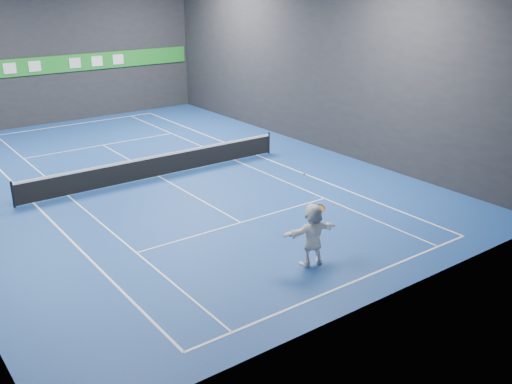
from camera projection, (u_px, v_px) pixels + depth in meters
ground at (159, 176)px, 25.47m from camera, size 26.00×26.00×0.00m
wall_back at (52, 47)px, 33.70m from camera, size 18.00×0.10×9.00m
wall_front at (392, 142)px, 14.10m from camera, size 18.00×0.10×9.00m
wall_right at (313, 59)px, 28.90m from camera, size 0.10×26.00×9.00m
baseline_near at (349, 283)px, 16.51m from camera, size 10.98×0.08×0.01m
baseline_far at (68, 125)px, 34.44m from camera, size 10.98×0.08×0.01m
sideline_doubles_left at (34, 203)px, 22.42m from camera, size 0.08×23.78×0.01m
sideline_doubles_right at (257, 155)px, 28.52m from camera, size 0.08×23.78×0.01m
sideline_singles_left at (68, 196)px, 23.19m from camera, size 0.06×23.78×0.01m
sideline_singles_right at (235, 160)px, 27.76m from camera, size 0.06×23.78×0.01m
service_line_near at (241, 222)px, 20.65m from camera, size 8.23×0.06×0.01m
service_line_far at (103, 145)px, 30.30m from camera, size 8.23×0.06×0.01m
center_service_line at (159, 176)px, 25.47m from camera, size 0.06×12.80×0.01m
player at (313, 234)px, 17.32m from camera, size 1.91×0.87×1.99m
tennis_ball at (304, 174)px, 16.59m from camera, size 0.06×0.06×0.06m
tennis_net at (158, 165)px, 25.29m from camera, size 12.50×0.10×1.07m
sponsor_banner at (55, 65)px, 34.00m from camera, size 17.64×0.11×1.00m
tennis_racket at (320, 209)px, 17.28m from camera, size 0.43×0.38×0.52m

